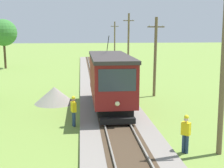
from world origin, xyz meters
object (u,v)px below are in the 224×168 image
at_px(utility_pole_far, 128,43).
at_px(second_worker, 74,110).
at_px(utility_pole_mid, 155,56).
at_px(gravel_pile, 54,95).
at_px(tree_left_near, 3,33).
at_px(utility_pole_distant, 115,41).
at_px(red_tram, 110,79).
at_px(utility_pole_near_tram, 224,62).
at_px(track_worker, 186,132).

height_order(utility_pole_far, second_worker, utility_pole_far).
relative_size(utility_pole_mid, second_worker, 3.66).
relative_size(gravel_pile, tree_left_near, 0.43).
bearing_deg(utility_pole_mid, utility_pole_distant, 90.00).
bearing_deg(red_tram, utility_pole_near_tram, -62.20).
relative_size(utility_pole_near_tram, track_worker, 4.52).
bearing_deg(utility_pole_far, utility_pole_near_tram, -90.00).
bearing_deg(second_worker, utility_pole_far, -125.44).
bearing_deg(tree_left_near, track_worker, -64.03).
xyz_separation_m(utility_pole_distant, gravel_pile, (-8.14, -30.79, -2.96)).
height_order(track_worker, tree_left_near, tree_left_near).
xyz_separation_m(utility_pole_distant, second_worker, (-6.56, -36.43, -2.61)).
height_order(second_worker, tree_left_near, tree_left_near).
xyz_separation_m(utility_pole_near_tram, utility_pole_distant, (0.00, 40.92, -0.53)).
height_order(utility_pole_mid, track_worker, utility_pole_mid).
height_order(utility_pole_distant, track_worker, utility_pole_distant).
distance_m(utility_pole_far, track_worker, 25.62).
bearing_deg(track_worker, utility_pole_distant, -138.85).
bearing_deg(tree_left_near, utility_pole_near_tram, -62.01).
relative_size(utility_pole_far, track_worker, 4.25).
relative_size(track_worker, tree_left_near, 0.25).
xyz_separation_m(red_tram, utility_pole_mid, (4.12, 3.89, 1.17)).
bearing_deg(utility_pole_far, gravel_pile, -117.83).
bearing_deg(gravel_pile, utility_pole_distant, 75.20).
relative_size(gravel_pile, second_worker, 1.69).
height_order(utility_pole_near_tram, gravel_pile, utility_pole_near_tram).
bearing_deg(red_tram, track_worker, -71.06).
height_order(utility_pole_near_tram, utility_pole_mid, utility_pole_near_tram).
distance_m(utility_pole_near_tram, second_worker, 8.55).
distance_m(gravel_pile, second_worker, 5.87).
height_order(utility_pole_near_tram, track_worker, utility_pole_near_tram).
height_order(utility_pole_near_tram, utility_pole_distant, utility_pole_near_tram).
xyz_separation_m(utility_pole_far, second_worker, (-6.56, -21.06, -2.90)).
bearing_deg(utility_pole_mid, gravel_pile, -169.06).
xyz_separation_m(utility_pole_mid, tree_left_near, (-17.03, 20.34, 1.76)).
bearing_deg(second_worker, red_tram, -144.52).
bearing_deg(gravel_pile, utility_pole_mid, 10.94).
bearing_deg(gravel_pile, utility_pole_near_tram, -51.22).
distance_m(utility_pole_mid, track_worker, 11.90).
bearing_deg(utility_pole_distant, utility_pole_mid, -90.00).
bearing_deg(track_worker, utility_pole_near_tram, 128.14).
bearing_deg(gravel_pile, track_worker, -56.34).
height_order(gravel_pile, tree_left_near, tree_left_near).
bearing_deg(utility_pole_far, utility_pole_mid, -90.00).
bearing_deg(track_worker, utility_pole_far, -140.11).
bearing_deg(tree_left_near, utility_pole_far, -20.88).
xyz_separation_m(red_tram, utility_pole_near_tram, (4.12, -7.81, 1.93)).
xyz_separation_m(red_tram, track_worker, (2.63, -7.68, -1.21)).
distance_m(utility_pole_near_tram, utility_pole_distant, 40.93).
xyz_separation_m(red_tram, tree_left_near, (-12.91, 24.23, 2.93)).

